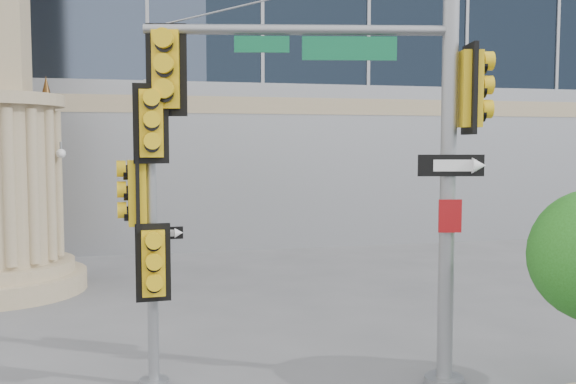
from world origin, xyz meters
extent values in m
cone|color=#472D14|center=(-4.70, 9.00, 5.35)|extent=(0.24, 0.24, 0.50)
cylinder|color=slate|center=(2.27, 0.44, 0.07)|extent=(0.63, 0.63, 0.13)
cylinder|color=slate|center=(2.27, 0.44, 3.36)|extent=(0.25, 0.25, 6.72)
cylinder|color=slate|center=(-0.03, 0.91, 5.60)|extent=(4.64, 1.10, 0.16)
cube|color=#0B6339|center=(0.73, 0.73, 5.32)|extent=(1.44, 0.34, 0.36)
cube|color=yellow|center=(-2.01, 1.32, 4.98)|extent=(0.67, 0.43, 1.40)
cube|color=yellow|center=(2.58, 0.37, 4.70)|extent=(0.43, 0.67, 1.40)
cube|color=black|center=(2.24, 0.28, 3.53)|extent=(1.02, 0.24, 0.34)
cube|color=maroon|center=(2.24, 0.28, 2.74)|extent=(0.36, 0.11, 0.52)
cylinder|color=slate|center=(-2.26, 1.45, 0.06)|extent=(0.47, 0.47, 0.12)
cylinder|color=slate|center=(-2.26, 1.45, 2.42)|extent=(0.17, 0.17, 4.85)
cube|color=yellow|center=(-2.26, 1.24, 4.17)|extent=(0.54, 0.29, 1.21)
cube|color=yellow|center=(-2.48, 1.44, 3.10)|extent=(0.29, 0.54, 1.21)
cube|color=yellow|center=(-2.26, 1.24, 2.04)|extent=(0.54, 0.29, 1.21)
cube|color=black|center=(-2.09, 1.34, 2.47)|extent=(0.60, 0.05, 0.19)
camera|label=1|loc=(-2.50, -8.73, 3.88)|focal=40.00mm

